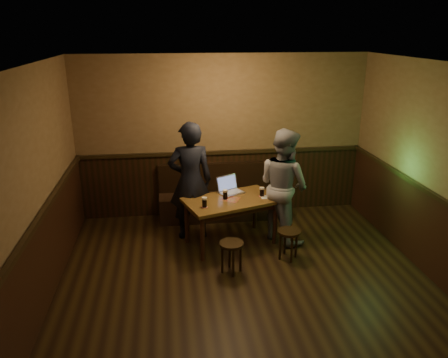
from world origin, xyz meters
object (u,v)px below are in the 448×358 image
pint_mid (225,195)px  person_grey (283,185)px  pub_table (231,205)px  pint_right (262,192)px  bench (222,200)px  laptop (229,188)px  pint_left (205,202)px  stool_right (289,236)px  person_suit (190,181)px  stool_left (232,249)px

pint_mid → person_grey: person_grey is taller
pub_table → person_grey: (0.83, 0.06, 0.26)m
pint_right → bench: bearing=117.4°
pub_table → laptop: size_ratio=3.40×
pint_left → laptop: bearing=51.2°
person_grey → laptop: bearing=43.7°
stool_right → person_grey: 0.85m
bench → pint_mid: bearing=-94.8°
pint_mid → laptop: 0.31m
stool_right → person_suit: bearing=145.8°
stool_left → pint_left: (-0.31, 0.61, 0.45)m
stool_left → person_grey: bearing=44.2°
bench → pint_mid: bench is taller
pint_right → person_grey: 0.35m
stool_right → pint_mid: size_ratio=2.93×
stool_right → person_grey: person_grey is taller
pint_right → person_grey: person_grey is taller
stool_right → pint_left: size_ratio=2.94×
stool_left → laptop: size_ratio=0.99×
stool_left → person_suit: (-0.47, 1.17, 0.58)m
stool_right → laptop: size_ratio=0.98×
laptop → person_grey: 0.85m
stool_left → pint_left: bearing=116.8°
stool_left → person_grey: 1.42m
stool_right → pint_left: pint_left is taller
pint_mid → laptop: laptop is taller
bench → person_suit: person_suit is taller
laptop → person_grey: person_grey is taller
pub_table → stool_right: (0.75, -0.60, -0.28)m
pub_table → pint_mid: size_ratio=10.16×
stool_left → laptop: (0.14, 1.16, 0.44)m
stool_right → stool_left: bearing=-163.3°
pint_right → laptop: 0.53m
bench → laptop: size_ratio=4.85×
pub_table → person_suit: 0.73m
pint_left → pint_right: pint_left is taller
pint_left → person_suit: (-0.17, 0.57, 0.13)m
pub_table → pint_left: size_ratio=10.18×
laptop → person_suit: 0.63m
bench → stool_left: bearing=-93.6°
stool_right → laptop: bearing=129.3°
pint_mid → pint_right: bearing=5.1°
pint_right → laptop: size_ratio=0.32×
pint_mid → person_suit: size_ratio=0.08×
pub_table → person_suit: person_suit is taller
stool_left → person_grey: size_ratio=0.25×
pub_table → laptop: (0.02, 0.30, 0.16)m
pint_left → person_suit: size_ratio=0.08×
pint_left → stool_left: bearing=-63.2°
person_suit → pint_right: bearing=164.1°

